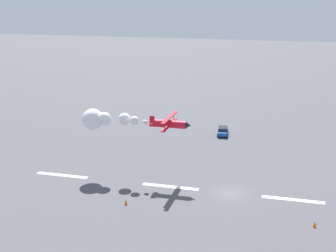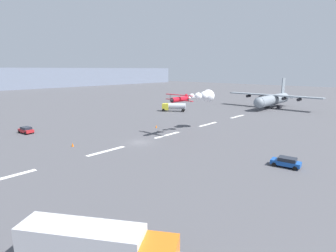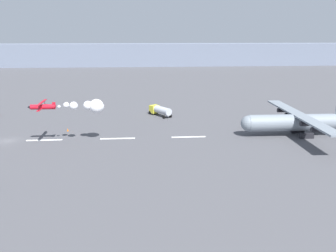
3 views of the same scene
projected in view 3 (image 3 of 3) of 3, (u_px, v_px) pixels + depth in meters
ground_plane at (7, 141)px, 80.71m from camera, size 440.00×440.00×0.00m
runway_stripe_4 at (44, 140)px, 81.32m from camera, size 8.00×0.90×0.01m
runway_stripe_5 at (118, 138)px, 82.54m from camera, size 8.00×0.90×0.01m
runway_stripe_6 at (189, 137)px, 83.75m from camera, size 8.00×0.90×0.01m
mountain_ridge_distant at (97, 55)px, 251.53m from camera, size 396.00×16.00×15.60m
cargo_transport_plane at (294, 122)px, 84.11m from camera, size 25.82×35.10×11.12m
stunt_biplane_red at (87, 106)px, 77.54m from camera, size 16.21×7.32×3.10m
fuel_tanker_truck at (160, 110)px, 104.15m from camera, size 6.61×8.21×2.90m
traffic_cone_far at (68, 130)px, 88.50m from camera, size 0.44×0.44×0.75m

